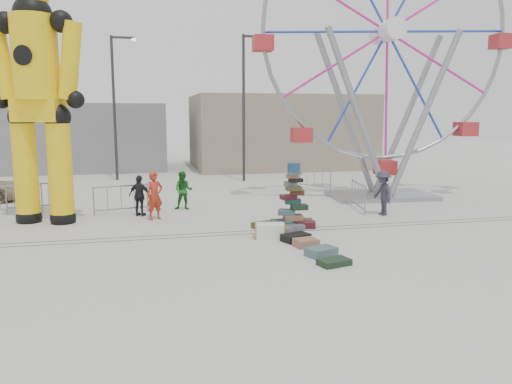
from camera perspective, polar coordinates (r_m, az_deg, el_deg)
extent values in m
plane|color=#9E9E99|center=(15.08, -2.68, -5.47)|extent=(90.00, 90.00, 0.00)
cube|color=#47443F|center=(15.65, -3.08, -4.92)|extent=(40.00, 0.04, 0.01)
cube|color=#47443F|center=(16.04, -3.32, -4.59)|extent=(40.00, 0.04, 0.01)
cube|color=gray|center=(35.71, 2.67, 6.93)|extent=(12.00, 8.00, 5.00)
cube|color=gray|center=(36.57, -18.38, 6.06)|extent=(10.00, 8.00, 4.40)
cylinder|color=#2D2D30|center=(27.94, -1.42, 9.45)|extent=(0.16, 0.16, 8.00)
cube|color=#2D2D30|center=(28.37, -0.21, 17.35)|extent=(1.20, 0.15, 0.12)
cube|color=silver|center=(28.49, 1.02, 17.11)|extent=(0.25, 0.25, 0.12)
cylinder|color=#2D2D30|center=(29.41, -15.89, 9.09)|extent=(0.16, 0.16, 8.00)
cube|color=#2D2D30|center=(29.68, -15.02, 16.68)|extent=(1.20, 0.15, 0.12)
cube|color=silver|center=(29.66, -13.80, 16.54)|extent=(0.25, 0.25, 0.12)
cube|color=#1A504C|center=(16.56, 2.98, -3.76)|extent=(0.74, 0.55, 0.23)
cube|color=#50151F|center=(16.68, 5.67, -3.73)|extent=(0.76, 0.62, 0.21)
cube|color=#4A2418|center=(16.98, 2.79, -3.50)|extent=(0.64, 0.46, 0.19)
cube|color=#404020|center=(17.10, 5.41, -3.41)|extent=(0.71, 0.56, 0.21)
cube|color=slate|center=(16.36, 4.47, -4.02)|extent=(0.60, 0.41, 0.17)
cube|color=black|center=(17.21, 4.02, -3.34)|extent=(0.66, 0.53, 0.19)
cube|color=#92644A|center=(16.69, 4.27, -2.93)|extent=(0.64, 0.46, 0.19)
cube|color=#4A656A|center=(16.65, 3.52, -2.31)|extent=(0.66, 0.55, 0.17)
cube|color=#1A301C|center=(16.64, 4.95, -1.72)|extent=(0.55, 0.38, 0.17)
cube|color=#1A504C|center=(16.72, 4.22, -1.08)|extent=(0.58, 0.45, 0.16)
cube|color=#50151F|center=(16.63, 3.72, -0.58)|extent=(0.54, 0.40, 0.16)
cube|color=#4A2418|center=(16.60, 4.73, -0.05)|extent=(0.56, 0.46, 0.16)
cube|color=#404020|center=(16.48, 4.33, 0.40)|extent=(0.50, 0.35, 0.14)
cube|color=slate|center=(16.55, 3.98, 0.94)|extent=(0.54, 0.45, 0.14)
cube|color=black|center=(16.49, 4.56, 1.36)|extent=(0.44, 0.30, 0.12)
cube|color=#92644A|center=(16.50, 4.15, 1.80)|extent=(0.47, 0.37, 0.12)
cube|color=#4A656A|center=(16.43, 4.44, 2.16)|extent=(0.41, 0.27, 0.10)
cylinder|color=navy|center=(16.43, 4.34, 2.84)|extent=(0.42, 0.42, 0.28)
sphere|color=black|center=(19.16, -24.50, -2.65)|extent=(0.87, 0.87, 0.87)
cylinder|color=yellow|center=(18.92, -24.82, 2.26)|extent=(0.80, 0.80, 3.64)
sphere|color=black|center=(18.82, -25.19, 7.78)|extent=(0.91, 0.91, 0.91)
sphere|color=black|center=(18.55, -21.17, -2.80)|extent=(0.87, 0.87, 0.87)
cylinder|color=yellow|center=(18.30, -21.46, 2.27)|extent=(0.80, 0.80, 3.64)
sphere|color=black|center=(18.20, -21.79, 7.98)|extent=(0.91, 0.91, 0.91)
cube|color=yellow|center=(18.50, -23.56, 8.58)|extent=(1.80, 1.38, 0.80)
cylinder|color=yellow|center=(18.59, -23.90, 13.84)|extent=(1.48, 1.48, 2.73)
sphere|color=black|center=(18.78, -24.17, 17.99)|extent=(1.25, 1.25, 1.25)
sphere|color=black|center=(19.23, -26.73, 16.90)|extent=(0.73, 0.73, 0.73)
cylinder|color=yellow|center=(19.19, -27.05, 13.12)|extent=(1.08, 0.87, 2.56)
sphere|color=black|center=(19.19, -27.07, 9.36)|extent=(0.59, 0.59, 0.59)
sphere|color=black|center=(18.29, -21.38, 17.69)|extent=(0.73, 0.73, 0.73)
cylinder|color=yellow|center=(18.03, -20.48, 13.85)|extent=(1.08, 0.87, 2.56)
sphere|color=black|center=(17.90, -19.93, 9.90)|extent=(0.59, 0.59, 0.59)
cube|color=gray|center=(23.25, 14.07, -0.39)|extent=(4.71, 3.03, 0.18)
cylinder|color=gray|center=(21.67, 11.71, 8.42)|extent=(3.16, 0.49, 7.35)
cylinder|color=gray|center=(22.84, 18.60, 8.16)|extent=(3.16, 0.49, 7.35)
cylinder|color=gray|center=(23.20, 10.28, 8.48)|extent=(3.16, 0.49, 7.35)
cylinder|color=gray|center=(24.30, 16.82, 8.26)|extent=(3.16, 0.49, 7.35)
cylinder|color=white|center=(23.23, 14.77, 17.31)|extent=(1.04, 2.05, 0.91)
torus|color=gray|center=(23.23, 14.77, 17.31)|extent=(11.04, 0.95, 11.05)
cube|color=#A62327|center=(23.09, 14.19, 2.72)|extent=(0.87, 0.87, 0.63)
cube|color=silver|center=(15.27, 1.64, -4.44)|extent=(1.03, 0.73, 0.43)
cube|color=#404020|center=(16.55, 0.91, -3.83)|extent=(0.84, 0.74, 0.19)
cube|color=slate|center=(15.82, 2.62, -4.41)|extent=(0.85, 0.69, 0.20)
cube|color=black|center=(14.93, 4.57, -5.21)|extent=(0.95, 0.78, 0.22)
cube|color=#92644A|center=(14.36, 5.72, -5.78)|extent=(0.72, 0.63, 0.22)
cube|color=#4A656A|center=(13.49, 7.46, -6.77)|extent=(0.92, 0.77, 0.23)
cube|color=#1A301C|center=(12.74, 8.92, -7.91)|extent=(0.89, 0.68, 0.16)
imported|color=#A32A17|center=(18.11, -11.50, -0.42)|extent=(0.75, 0.65, 1.72)
imported|color=#18611D|center=(19.81, -8.29, 0.16)|extent=(0.86, 0.74, 1.52)
imported|color=black|center=(18.86, -13.13, -0.42)|extent=(0.96, 0.77, 1.52)
imported|color=#2C2A38|center=(19.15, 14.29, -0.10)|extent=(0.67, 1.10, 1.67)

